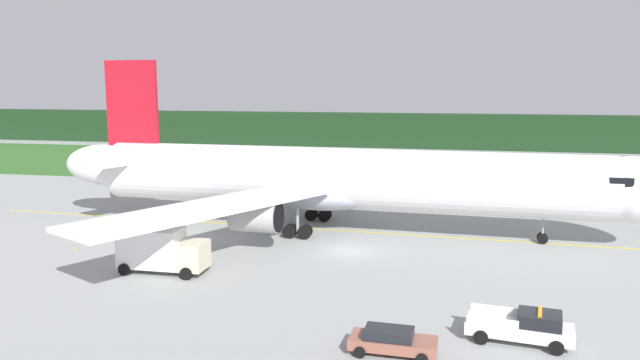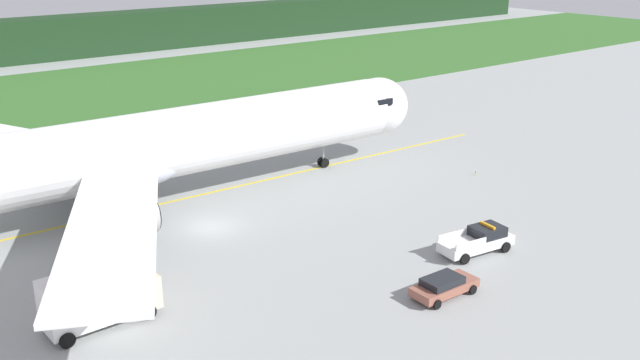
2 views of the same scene
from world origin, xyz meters
name	(u,v)px [view 1 (image 1 of 2)]	position (x,y,z in m)	size (l,w,h in m)	color
ground	(347,251)	(0.00, 0.00, 0.00)	(320.00, 320.00, 0.00)	#949797
grass_verge	(403,167)	(0.00, 52.90, 0.02)	(320.00, 42.48, 0.04)	#326127
distant_tree_line	(416,131)	(0.00, 85.79, 3.66)	(288.00, 7.02, 7.33)	#183219
taxiway_centerline_main	(343,231)	(-1.68, 6.97, 0.00)	(75.00, 0.30, 0.01)	yellow
airliner	(337,179)	(-2.25, 6.99, 4.90)	(57.39, 48.27, 16.06)	white
ops_pickup_truck	(524,327)	(12.35, -15.65, 0.90)	(5.75, 2.85, 1.94)	white
catering_truck	(161,249)	(-12.34, -8.58, 1.74)	(6.45, 2.71, 3.44)	beige
staff_car	(392,340)	(5.61, -18.50, 0.70)	(4.51, 2.16, 1.30)	#8E5444
apron_cone	(532,320)	(13.11, -13.07, 0.34)	(0.56, 0.56, 0.71)	black
taxiway_edge_light_west	(74,247)	(-22.36, -4.51, 0.22)	(0.12, 0.12, 0.41)	yellow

